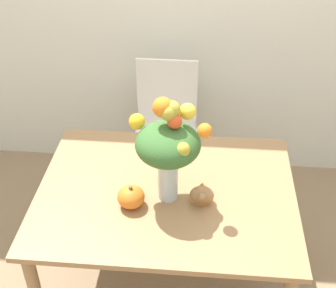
% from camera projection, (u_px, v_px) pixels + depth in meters
% --- Properties ---
extents(ground_plane, '(12.00, 12.00, 0.00)m').
position_uv_depth(ground_plane, '(166.00, 283.00, 2.73)').
color(ground_plane, '#8E7556').
extents(dining_table, '(1.27, 0.97, 0.72)m').
position_uv_depth(dining_table, '(166.00, 204.00, 2.36)').
color(dining_table, '#9E754C').
rests_on(dining_table, ground_plane).
extents(flower_vase, '(0.38, 0.30, 0.53)m').
position_uv_depth(flower_vase, '(168.00, 146.00, 2.09)').
color(flower_vase, silver).
rests_on(flower_vase, dining_table).
extents(pumpkin, '(0.13, 0.13, 0.12)m').
position_uv_depth(pumpkin, '(131.00, 197.00, 2.19)').
color(pumpkin, orange).
rests_on(pumpkin, dining_table).
extents(turkey_figurine, '(0.12, 0.16, 0.09)m').
position_uv_depth(turkey_figurine, '(202.00, 192.00, 2.22)').
color(turkey_figurine, '#A87A4C').
rests_on(turkey_figurine, dining_table).
extents(dining_chair_near_window, '(0.42, 0.42, 0.96)m').
position_uv_depth(dining_chair_near_window, '(165.00, 132.00, 3.12)').
color(dining_chair_near_window, white).
rests_on(dining_chair_near_window, ground_plane).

